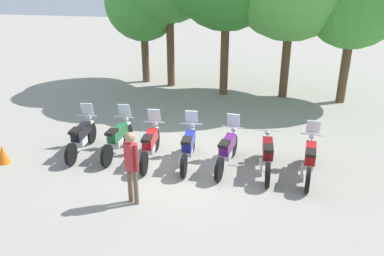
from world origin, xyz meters
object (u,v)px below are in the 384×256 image
motorcycle_0 (82,136)px  tree_0 (143,3)px  person_0 (131,162)px  motorcycle_2 (150,144)px  motorcycle_4 (227,150)px  motorcycle_3 (188,146)px  traffic_cone (3,154)px  motorcycle_1 (118,138)px  motorcycle_6 (310,158)px  motorcycle_5 (267,154)px

motorcycle_0 → tree_0: bearing=0.2°
motorcycle_0 → tree_0: (-0.96, 8.37, 3.28)m
motorcycle_0 → person_0: (2.49, -2.22, 0.53)m
person_0 → motorcycle_0: bearing=-112.9°
motorcycle_2 → motorcycle_4: same height
motorcycle_3 → traffic_cone: bearing=98.4°
motorcycle_0 → motorcycle_4: (4.35, 0.06, 0.00)m
motorcycle_3 → motorcycle_1: bearing=82.2°
tree_0 → traffic_cone: (-0.87, -9.53, -3.52)m
motorcycle_6 → person_0: 4.63m
motorcycle_4 → motorcycle_2: bearing=99.3°
motorcycle_0 → motorcycle_1: bearing=-88.3°
motorcycle_6 → motorcycle_5: bearing=93.7°
motorcycle_3 → motorcycle_0: bearing=85.9°
motorcycle_0 → motorcycle_1: same height
person_0 → motorcycle_4: bearing=159.7°
motorcycle_5 → motorcycle_6: 1.09m
motorcycle_0 → motorcycle_5: 5.42m
motorcycle_0 → motorcycle_1: (1.09, 0.15, 0.00)m
motorcycle_2 → motorcycle_6: size_ratio=1.00×
traffic_cone → person_0: bearing=-13.9°
motorcycle_2 → person_0: (0.32, -2.16, 0.53)m
motorcycle_3 → traffic_cone: motorcycle_3 is taller
motorcycle_1 → motorcycle_4: 3.26m
motorcycle_2 → person_0: 2.25m
motorcycle_5 → tree_0: tree_0 is taller
motorcycle_1 → tree_0: bearing=13.3°
motorcycle_2 → person_0: person_0 is taller
motorcycle_2 → traffic_cone: (-4.00, -1.10, -0.24)m
motorcycle_0 → motorcycle_2: same height
traffic_cone → motorcycle_2: bearing=15.4°
motorcycle_2 → motorcycle_5: 3.26m
motorcycle_1 → person_0: (1.40, -2.38, 0.53)m
person_0 → traffic_cone: size_ratio=3.22×
motorcycle_6 → traffic_cone: bearing=102.9°
motorcycle_1 → motorcycle_0: bearing=97.4°
motorcycle_3 → person_0: (-0.76, -2.27, 0.53)m
motorcycle_1 → motorcycle_4: (3.26, -0.10, 0.00)m
person_0 → tree_0: (-3.45, 10.60, 2.75)m
motorcycle_0 → motorcycle_6: same height
tree_0 → traffic_cone: size_ratio=10.20×
person_0 → motorcycle_6: bearing=137.9°
motorcycle_0 → motorcycle_1: 1.10m
tree_0 → motorcycle_1: bearing=-76.0°
motorcycle_2 → motorcycle_5: size_ratio=1.00×
motorcycle_2 → traffic_cone: bearing=99.1°
motorcycle_0 → motorcycle_4: bearing=-95.6°
motorcycle_6 → traffic_cone: size_ratio=3.98×
motorcycle_3 → tree_0: size_ratio=0.39×
motorcycle_0 → person_0: 3.38m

